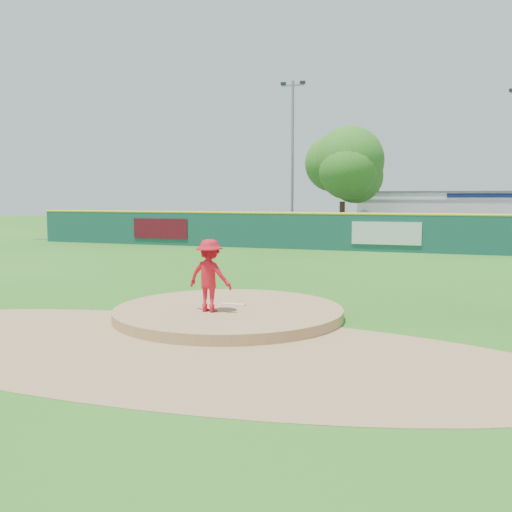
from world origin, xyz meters
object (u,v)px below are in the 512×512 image
(light_pole_left, at_px, (292,152))
(pool_building_grp, at_px, (469,214))
(playground_slide, at_px, (194,228))
(deciduous_tree, at_px, (343,172))
(pitcher, at_px, (210,276))
(van, at_px, (443,230))

(light_pole_left, bearing_deg, pool_building_grp, 22.60)
(playground_slide, distance_m, deciduous_tree, 10.50)
(pitcher, xyz_separation_m, pool_building_grp, (6.23, 32.58, 0.57))
(van, height_order, playground_slide, playground_slide)
(pitcher, height_order, playground_slide, pitcher)
(pitcher, distance_m, playground_slide, 24.89)
(pitcher, distance_m, light_pole_left, 28.62)
(pool_building_grp, bearing_deg, deciduous_tree, -138.84)
(pool_building_grp, xyz_separation_m, light_pole_left, (-12.00, -4.99, 4.39))
(pool_building_grp, relative_size, playground_slide, 5.05)
(van, bearing_deg, light_pole_left, 103.02)
(van, xyz_separation_m, light_pole_left, (-10.35, 1.81, 5.24))
(pool_building_grp, xyz_separation_m, deciduous_tree, (-8.00, -6.99, 2.89))
(pool_building_grp, bearing_deg, playground_slide, -149.22)
(playground_slide, relative_size, light_pole_left, 0.27)
(playground_slide, bearing_deg, pool_building_grp, 30.78)
(deciduous_tree, bearing_deg, pool_building_grp, 41.16)
(playground_slide, bearing_deg, van, 12.55)
(playground_slide, height_order, deciduous_tree, deciduous_tree)
(pool_building_grp, xyz_separation_m, playground_slide, (-17.25, -10.28, -0.82))
(playground_slide, relative_size, deciduous_tree, 0.41)
(pitcher, relative_size, pool_building_grp, 0.11)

